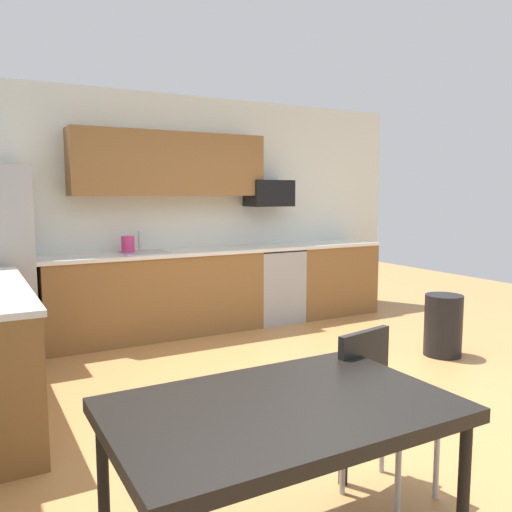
# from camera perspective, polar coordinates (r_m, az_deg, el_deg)

# --- Properties ---
(ground_plane) EXTENTS (12.00, 12.00, 0.00)m
(ground_plane) POSITION_cam_1_polar(r_m,az_deg,el_deg) (4.31, 6.67, -14.74)
(ground_plane) COLOR #B77F47
(wall_back) EXTENTS (5.80, 0.10, 2.70)m
(wall_back) POSITION_cam_1_polar(r_m,az_deg,el_deg) (6.35, -7.24, 4.68)
(wall_back) COLOR silver
(wall_back) RESTS_ON ground
(cabinet_run_back) EXTENTS (2.41, 0.60, 0.90)m
(cabinet_run_back) POSITION_cam_1_polar(r_m,az_deg,el_deg) (5.94, -10.77, -4.27)
(cabinet_run_back) COLOR brown
(cabinet_run_back) RESTS_ON ground
(cabinet_run_back_right) EXTENTS (1.14, 0.60, 0.90)m
(cabinet_run_back_right) POSITION_cam_1_polar(r_m,az_deg,el_deg) (7.04, 7.93, -2.49)
(cabinet_run_back_right) COLOR brown
(cabinet_run_back_right) RESTS_ON ground
(countertop_back) EXTENTS (4.80, 0.64, 0.04)m
(countertop_back) POSITION_cam_1_polar(r_m,az_deg,el_deg) (6.06, -5.96, 0.52)
(countertop_back) COLOR silver
(countertop_back) RESTS_ON cabinet_run_back
(upper_cabinets_back) EXTENTS (2.20, 0.34, 0.70)m
(upper_cabinets_back) POSITION_cam_1_polar(r_m,az_deg,el_deg) (6.05, -9.22, 9.76)
(upper_cabinets_back) COLOR brown
(oven_range) EXTENTS (0.60, 0.60, 0.91)m
(oven_range) POSITION_cam_1_polar(r_m,az_deg,el_deg) (6.56, 1.81, -3.07)
(oven_range) COLOR #999BA0
(oven_range) RESTS_ON ground
(microwave) EXTENTS (0.54, 0.36, 0.32)m
(microwave) POSITION_cam_1_polar(r_m,az_deg,el_deg) (6.55, 1.40, 6.78)
(microwave) COLOR black
(sink_basin) EXTENTS (0.48, 0.40, 0.14)m
(sink_basin) POSITION_cam_1_polar(r_m,az_deg,el_deg) (5.84, -11.95, -0.22)
(sink_basin) COLOR #A5A8AD
(sink_basin) RESTS_ON countertop_back
(sink_faucet) EXTENTS (0.02, 0.02, 0.24)m
(sink_faucet) POSITION_cam_1_polar(r_m,az_deg,el_deg) (6.00, -12.49, 1.48)
(sink_faucet) COLOR #B2B5BA
(sink_faucet) RESTS_ON countertop_back
(dining_table) EXTENTS (1.40, 0.90, 0.73)m
(dining_table) POSITION_cam_1_polar(r_m,az_deg,el_deg) (2.26, 2.74, -16.97)
(dining_table) COLOR black
(dining_table) RESTS_ON ground
(chair_near_table) EXTENTS (0.47, 0.47, 0.85)m
(chair_near_table) POSITION_cam_1_polar(r_m,az_deg,el_deg) (2.94, 13.23, -14.84)
(chair_near_table) COLOR black
(chair_near_table) RESTS_ON ground
(trash_bin) EXTENTS (0.36, 0.36, 0.60)m
(trash_bin) POSITION_cam_1_polar(r_m,az_deg,el_deg) (5.50, 19.56, -7.05)
(trash_bin) COLOR black
(trash_bin) RESTS_ON ground
(kettle) EXTENTS (0.14, 0.14, 0.20)m
(kettle) POSITION_cam_1_polar(r_m,az_deg,el_deg) (5.83, -13.66, 1.11)
(kettle) COLOR #CC3372
(kettle) RESTS_ON countertop_back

